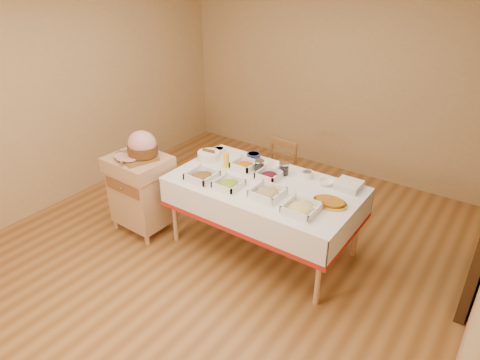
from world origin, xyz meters
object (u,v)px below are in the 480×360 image
object	(u,v)px
preserve_jar_left	(260,167)
plate_stack	(349,185)
ham_on_board	(141,147)
bread_basket	(209,155)
dining_table	(264,198)
brass_platter	(330,202)
mustard_bottle	(226,159)
dining_chair	(276,176)
butcher_cart	(141,189)
preserve_jar_right	(284,169)

from	to	relation	value
preserve_jar_left	plate_stack	distance (m)	0.90
ham_on_board	bread_basket	xyz separation A→B (m)	(0.45, 0.52, -0.18)
dining_table	preserve_jar_left	world-z (taller)	preserve_jar_left
brass_platter	mustard_bottle	bearing A→B (deg)	176.32
ham_on_board	plate_stack	distance (m)	2.08
dining_chair	preserve_jar_left	distance (m)	0.67
dining_chair	ham_on_board	bearing A→B (deg)	-129.47
mustard_bottle	brass_platter	xyz separation A→B (m)	(1.19, -0.08, -0.07)
dining_table	brass_platter	distance (m)	0.71
bread_basket	brass_platter	size ratio (longest dim) A/B	0.77
butcher_cart	mustard_bottle	bearing A→B (deg)	34.64
dining_table	bread_basket	bearing A→B (deg)	171.68
ham_on_board	preserve_jar_left	size ratio (longest dim) A/B	3.55
brass_platter	preserve_jar_left	bearing A→B (deg)	167.95
dining_chair	dining_table	bearing A→B (deg)	-68.32
ham_on_board	brass_platter	xyz separation A→B (m)	(1.90, 0.41, -0.20)
butcher_cart	ham_on_board	distance (m)	0.50
ham_on_board	preserve_jar_right	xyz separation A→B (m)	(1.28, 0.68, -0.16)
dining_chair	preserve_jar_right	bearing A→B (deg)	-52.86
ham_on_board	plate_stack	size ratio (longest dim) A/B	1.91
plate_stack	dining_table	bearing A→B (deg)	-152.61
dining_chair	brass_platter	xyz separation A→B (m)	(0.97, -0.73, 0.34)
preserve_jar_right	bread_basket	world-z (taller)	preserve_jar_right
dining_table	preserve_jar_right	distance (m)	0.35
preserve_jar_right	plate_stack	world-z (taller)	preserve_jar_right
preserve_jar_left	bread_basket	bearing A→B (deg)	-173.57
preserve_jar_left	mustard_bottle	size ratio (longest dim) A/B	0.65
dining_chair	mustard_bottle	size ratio (longest dim) A/B	4.55
butcher_cart	bread_basket	bearing A→B (deg)	48.74
preserve_jar_left	plate_stack	size ratio (longest dim) A/B	0.54
butcher_cart	brass_platter	size ratio (longest dim) A/B	2.79
dining_chair	ham_on_board	size ratio (longest dim) A/B	1.97
dining_table	ham_on_board	distance (m)	1.34
bread_basket	plate_stack	bearing A→B (deg)	9.63
dining_chair	brass_platter	world-z (taller)	dining_chair
dining_table	preserve_jar_left	distance (m)	0.33
ham_on_board	brass_platter	world-z (taller)	ham_on_board
mustard_bottle	bread_basket	bearing A→B (deg)	171.79
dining_chair	ham_on_board	xyz separation A→B (m)	(-0.93, -1.13, 0.54)
butcher_cart	bread_basket	distance (m)	0.81
dining_chair	mustard_bottle	xyz separation A→B (m)	(-0.22, -0.65, 0.41)
butcher_cart	ham_on_board	world-z (taller)	ham_on_board
mustard_bottle	ham_on_board	bearing A→B (deg)	-145.58
butcher_cart	plate_stack	size ratio (longest dim) A/B	3.81
dining_table	ham_on_board	world-z (taller)	ham_on_board
dining_table	brass_platter	size ratio (longest dim) A/B	5.92
dining_table	dining_chair	size ratio (longest dim) A/B	2.14
brass_platter	ham_on_board	bearing A→B (deg)	-167.87
butcher_cart	mustard_bottle	world-z (taller)	mustard_bottle
dining_chair	preserve_jar_right	world-z (taller)	preserve_jar_right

